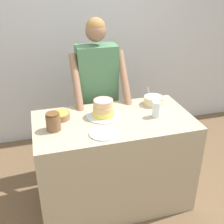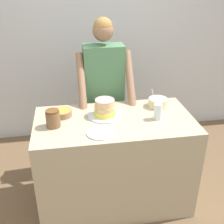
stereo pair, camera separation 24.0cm
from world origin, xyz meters
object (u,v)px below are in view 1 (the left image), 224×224
object	(u,v)px
frosting_bowl_white	(153,100)
ceramic_plate	(103,133)
frosting_bowl_orange	(60,115)
stoneware_jar	(53,122)
cake	(103,109)
person_baker	(97,85)
drinking_glass	(156,109)

from	to	relation	value
frosting_bowl_white	ceramic_plate	world-z (taller)	frosting_bowl_white
frosting_bowl_orange	stoneware_jar	xyz separation A→B (m)	(-0.07, -0.18, 0.04)
cake	stoneware_jar	distance (m)	0.47
ceramic_plate	person_baker	bearing A→B (deg)	80.01
stoneware_jar	cake	bearing A→B (deg)	15.56
person_baker	frosting_bowl_white	bearing A→B (deg)	-39.42
frosting_bowl_white	ceramic_plate	distance (m)	0.74
cake	frosting_bowl_orange	bearing A→B (deg)	171.83
drinking_glass	frosting_bowl_white	bearing A→B (deg)	71.83
drinking_glass	ceramic_plate	xyz separation A→B (m)	(-0.53, -0.17, -0.07)
person_baker	drinking_glass	world-z (taller)	person_baker
frosting_bowl_white	stoneware_jar	size ratio (longest dim) A/B	1.25
frosting_bowl_orange	ceramic_plate	bearing A→B (deg)	-50.04
person_baker	stoneware_jar	world-z (taller)	person_baker
person_baker	ceramic_plate	xyz separation A→B (m)	(-0.14, -0.80, -0.10)
ceramic_plate	frosting_bowl_orange	bearing A→B (deg)	129.96
person_baker	frosting_bowl_white	size ratio (longest dim) A/B	8.96
person_baker	ceramic_plate	size ratio (longest dim) A/B	7.49
frosting_bowl_orange	ceramic_plate	xyz separation A→B (m)	(0.30, -0.36, -0.03)
person_baker	cake	bearing A→B (deg)	-97.02
person_baker	frosting_bowl_orange	bearing A→B (deg)	-134.96
cake	drinking_glass	bearing A→B (deg)	-16.89
frosting_bowl_orange	drinking_glass	world-z (taller)	drinking_glass
cake	ceramic_plate	size ratio (longest dim) A/B	1.40
person_baker	cake	size ratio (longest dim) A/B	5.36
frosting_bowl_white	stoneware_jar	world-z (taller)	frosting_bowl_white
ceramic_plate	stoneware_jar	bearing A→B (deg)	154.63
drinking_glass	ceramic_plate	world-z (taller)	drinking_glass
person_baker	stoneware_jar	bearing A→B (deg)	-129.59
cake	frosting_bowl_white	world-z (taller)	frosting_bowl_white
frosting_bowl_white	drinking_glass	bearing A→B (deg)	-108.17
drinking_glass	person_baker	bearing A→B (deg)	121.57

